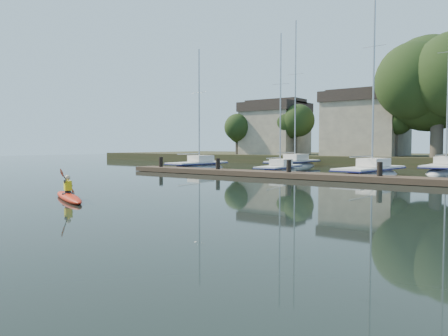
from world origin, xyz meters
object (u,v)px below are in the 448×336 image
Objects in this scene: sailboat_6 at (445,174)px; sailboat_1 at (279,174)px; kayak at (69,195)px; dock at (331,177)px; sailboat_0 at (198,171)px; sailboat_2 at (370,179)px; sailboat_5 at (293,169)px.

sailboat_1 is at bearing -140.78° from sailboat_6.
kayak reaches higher than dock.
sailboat_0 is at bearing 162.01° from dock.
sailboat_0 is 16.00m from sailboat_2.
kayak is 30.26m from sailboat_6.
sailboat_5 reaches higher than sailboat_2.
sailboat_0 is at bearing -175.09° from sailboat_2.
sailboat_2 reaches higher than sailboat_1.
sailboat_6 is (8.66, 28.99, -0.36)m from kayak.
sailboat_2 is (0.85, 4.88, -0.40)m from dock.
sailboat_6 is at bearing 73.47° from sailboat_2.
sailboat_6 reaches higher than sailboat_0.
sailboat_1 is at bearing -69.25° from sailboat_5.
sailboat_0 is (-15.15, 4.92, -0.41)m from dock.
dock is 4.97m from sailboat_2.
sailboat_2 is at bearing 80.10° from dock.
sailboat_1 is at bearing 119.14° from kayak.
sailboat_2 is 0.94× the size of sailboat_6.
sailboat_6 is (13.88, -0.14, 0.01)m from sailboat_5.
sailboat_0 is 8.66m from sailboat_1.
dock is 2.76× the size of sailboat_0.
sailboat_1 is 9.17m from sailboat_5.
kayak is at bearing -92.62° from sailboat_1.
sailboat_6 reaches higher than sailboat_1.
sailboat_6 is at bearing 30.23° from sailboat_1.
sailboat_5 is at bearing -179.76° from sailboat_6.
sailboat_1 is 0.78× the size of sailboat_2.
sailboat_0 is at bearing 171.23° from sailboat_1.
kayak is 0.34× the size of sailboat_0.
sailboat_6 is (3.32, 8.40, 0.00)m from sailboat_2.
dock is 8.10m from sailboat_1.
sailboat_1 is 0.73× the size of sailboat_6.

